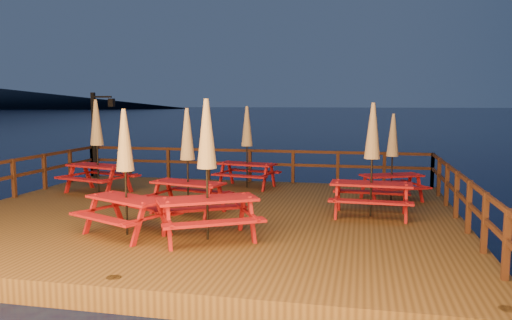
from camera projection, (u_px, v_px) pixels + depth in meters
The scene contains 13 objects.
ground at pixel (206, 229), 12.18m from camera, with size 500.00×500.00×0.00m, color black.
deck at pixel (206, 221), 12.16m from camera, with size 12.00×10.00×0.40m, color #483217.
deck_piles at pixel (206, 241), 12.22m from camera, with size 11.44×9.44×1.40m.
railing at pixel (225, 172), 13.77m from camera, with size 11.80×9.75×1.10m.
lamp_post at pixel (98, 127), 17.47m from camera, with size 0.85×0.18×3.00m.
headland_left at pixel (1, 98), 229.52m from camera, with size 180.00×84.00×9.00m, color black.
picnic_table_0 at pixel (207, 167), 9.61m from camera, with size 2.45×2.32×2.74m.
picnic_table_1 at pixel (247, 146), 15.57m from camera, with size 2.03×1.78×2.54m.
picnic_table_2 at pixel (188, 159), 11.95m from camera, with size 2.05×1.81×2.53m.
picnic_table_3 at pixel (372, 158), 11.58m from camera, with size 1.91×1.59×2.66m.
picnic_table_4 at pixel (392, 156), 13.52m from camera, with size 2.07×1.93×2.36m.
picnic_table_5 at pixel (125, 170), 9.97m from camera, with size 2.23×2.07×2.55m.
picnic_table_6 at pixel (97, 145), 14.65m from camera, with size 2.28×2.05×2.75m.
Camera 1 is at (3.70, -11.38, 3.09)m, focal length 35.00 mm.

